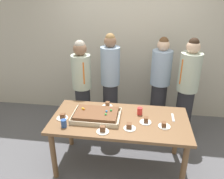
{
  "coord_description": "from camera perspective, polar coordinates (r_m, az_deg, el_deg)",
  "views": [
    {
      "loc": [
        0.25,
        -2.52,
        2.35
      ],
      "look_at": [
        -0.12,
        0.15,
        1.11
      ],
      "focal_mm": 36.49,
      "sensor_mm": 36.0,
      "label": 1
    }
  ],
  "objects": [
    {
      "name": "sheet_cake",
      "position": [
        3.0,
        -3.93,
        -6.42
      ],
      "size": [
        0.62,
        0.43,
        0.11
      ],
      "color": "beige",
      "rests_on": "party_table"
    },
    {
      "name": "person_far_right_suit",
      "position": [
        3.78,
        18.29,
        0.32
      ],
      "size": [
        0.33,
        0.33,
        1.66
      ],
      "rotation": [
        0.0,
        0.0,
        -2.53
      ],
      "color": "#28282D",
      "rests_on": "ground_plane"
    },
    {
      "name": "plated_slice_center_front",
      "position": [
        2.9,
        12.91,
        -8.76
      ],
      "size": [
        0.15,
        0.15,
        0.07
      ],
      "color": "white",
      "rests_on": "party_table"
    },
    {
      "name": "plated_slice_near_right",
      "position": [
        2.94,
        8.45,
        -7.77
      ],
      "size": [
        0.15,
        0.15,
        0.08
      ],
      "color": "white",
      "rests_on": "party_table"
    },
    {
      "name": "interior_back_panel",
      "position": [
        4.22,
        4.49,
        13.05
      ],
      "size": [
        8.0,
        0.12,
        3.0
      ],
      "primitive_type": "cube",
      "color": "beige",
      "rests_on": "ground_plane"
    },
    {
      "name": "person_green_shirt_behind",
      "position": [
        3.76,
        -0.42,
        1.81
      ],
      "size": [
        0.31,
        0.31,
        1.69
      ],
      "rotation": [
        0.0,
        0.0,
        -1.63
      ],
      "color": "#28282D",
      "rests_on": "ground_plane"
    },
    {
      "name": "party_table",
      "position": [
        3.04,
        1.93,
        -8.87
      ],
      "size": [
        1.79,
        0.86,
        0.76
      ],
      "color": "brown",
      "rests_on": "ground_plane"
    },
    {
      "name": "person_serving_front",
      "position": [
        3.89,
        11.88,
        1.43
      ],
      "size": [
        0.33,
        0.33,
        1.63
      ],
      "rotation": [
        0.0,
        0.0,
        -2.25
      ],
      "color": "#28282D",
      "rests_on": "ground_plane"
    },
    {
      "name": "plated_slice_near_left",
      "position": [
        3.26,
        -1.16,
        -3.98
      ],
      "size": [
        0.15,
        0.15,
        0.08
      ],
      "color": "white",
      "rests_on": "party_table"
    },
    {
      "name": "plated_slice_far_right",
      "position": [
        2.74,
        -2.34,
        -10.16
      ],
      "size": [
        0.15,
        0.15,
        0.08
      ],
      "color": "white",
      "rests_on": "party_table"
    },
    {
      "name": "ground_plane",
      "position": [
        3.46,
        1.76,
        -18.11
      ],
      "size": [
        12.0,
        12.0,
        0.0
      ],
      "primitive_type": "plane",
      "color": "#5B5B60"
    },
    {
      "name": "drink_cup_middle",
      "position": [
        3.09,
        6.98,
        -5.38
      ],
      "size": [
        0.07,
        0.07,
        0.1
      ],
      "primitive_type": "cylinder",
      "color": "red",
      "rests_on": "party_table"
    },
    {
      "name": "person_striped_tie_right",
      "position": [
        3.75,
        -7.49,
        0.86
      ],
      "size": [
        0.31,
        0.31,
        1.6
      ],
      "rotation": [
        0.0,
        0.0,
        -1.11
      ],
      "color": "#28282D",
      "rests_on": "ground_plane"
    },
    {
      "name": "drink_cup_nearest",
      "position": [
        2.88,
        -11.99,
        -8.29
      ],
      "size": [
        0.07,
        0.07,
        0.1
      ],
      "primitive_type": "cylinder",
      "color": "#2D5199",
      "rests_on": "party_table"
    },
    {
      "name": "plated_slice_far_left",
      "position": [
        3.06,
        -12.3,
        -6.76
      ],
      "size": [
        0.15,
        0.15,
        0.07
      ],
      "color": "white",
      "rests_on": "party_table"
    },
    {
      "name": "cake_server_utensil",
      "position": [
        3.12,
        15.01,
        -6.79
      ],
      "size": [
        0.03,
        0.2,
        0.01
      ],
      "primitive_type": "cube",
      "color": "silver",
      "rests_on": "party_table"
    },
    {
      "name": "plated_slice_center_back",
      "position": [
        2.81,
        4.37,
        -9.32
      ],
      "size": [
        0.15,
        0.15,
        0.07
      ],
      "color": "white",
      "rests_on": "party_table"
    }
  ]
}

